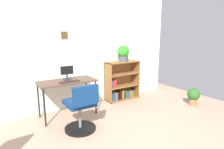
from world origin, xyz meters
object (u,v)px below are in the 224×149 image
at_px(monitor, 67,73).
at_px(desk, 67,84).
at_px(office_chair, 81,111).
at_px(potted_plant_floor, 193,96).
at_px(bookshelf_low, 121,83).
at_px(keyboard, 69,82).
at_px(potted_plant_on_shelf, 123,53).

bearing_deg(monitor, desk, -116.16).
relative_size(office_chair, potted_plant_floor, 2.10).
bearing_deg(office_chair, bookshelf_low, 32.70).
height_order(monitor, keyboard, monitor).
distance_m(keyboard, potted_plant_on_shelf, 1.57).
xyz_separation_m(keyboard, bookshelf_low, (1.46, 0.37, -0.32)).
distance_m(monitor, potted_plant_on_shelf, 1.48).
bearing_deg(monitor, bookshelf_low, 6.57).
xyz_separation_m(keyboard, potted_plant_floor, (2.58, -0.88, -0.50)).
relative_size(desk, potted_plant_floor, 2.75).
distance_m(desk, potted_plant_floor, 2.80).
height_order(keyboard, office_chair, office_chair).
relative_size(office_chair, potted_plant_on_shelf, 2.15).
relative_size(monitor, potted_plant_on_shelf, 0.71).
relative_size(keyboard, potted_plant_on_shelf, 0.98).
distance_m(office_chair, potted_plant_on_shelf, 1.95).
relative_size(monitor, keyboard, 0.72).
distance_m(monitor, office_chair, 0.94).
distance_m(monitor, keyboard, 0.25).
height_order(keyboard, bookshelf_low, bookshelf_low).
distance_m(desk, monitor, 0.21).
height_order(bookshelf_low, potted_plant_on_shelf, potted_plant_on_shelf).
bearing_deg(bookshelf_low, desk, -170.78).
xyz_separation_m(desk, potted_plant_floor, (2.57, -1.02, -0.43)).
bearing_deg(potted_plant_on_shelf, bookshelf_low, 113.41).
bearing_deg(bookshelf_low, potted_plant_on_shelf, -66.59).
height_order(bookshelf_low, potted_plant_floor, bookshelf_low).
distance_m(desk, office_chair, 0.79).
height_order(keyboard, potted_plant_floor, keyboard).
bearing_deg(keyboard, bookshelf_low, 14.36).
distance_m(keyboard, bookshelf_low, 1.54).
bearing_deg(keyboard, desk, 89.46).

